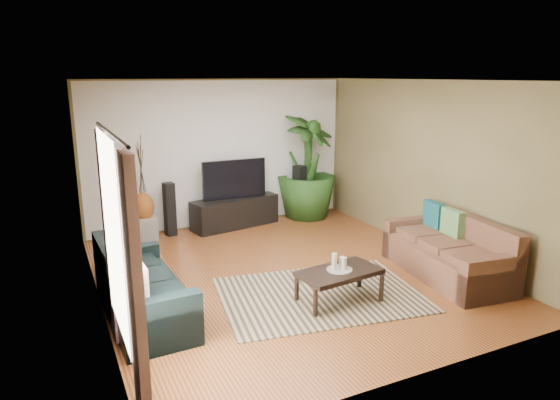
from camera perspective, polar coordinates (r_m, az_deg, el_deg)
floor at (r=7.21m, az=0.69°, el=-8.48°), size 5.50×5.50×0.00m
ceiling at (r=6.65m, az=0.76°, el=13.52°), size 5.50×5.50×0.00m
wall_back at (r=9.31m, az=-6.80°, el=5.26°), size 5.00×0.00×5.00m
wall_front at (r=4.59m, az=16.13°, el=-4.50°), size 5.00×0.00×5.00m
wall_left at (r=6.15m, az=-20.66°, el=-0.15°), size 0.00×5.50×5.50m
wall_right at (r=8.20m, az=16.63°, el=3.56°), size 0.00×5.50×5.50m
backwall_panel at (r=9.30m, az=-6.78°, el=5.25°), size 4.90×0.00×4.90m
window_pane at (r=4.60m, az=-18.60°, el=-3.97°), size 0.00×1.80×1.80m
curtain_near at (r=4.00m, az=-16.18°, el=-10.39°), size 0.08×0.35×2.20m
curtain_far at (r=5.39m, az=-18.89°, el=-4.15°), size 0.08×0.35×2.20m
curtain_rod at (r=4.42m, az=-18.87°, el=7.27°), size 0.03×1.90×0.03m
sofa_left at (r=6.07m, az=-15.38°, el=-9.16°), size 0.89×1.92×0.85m
sofa_right at (r=7.40m, az=18.56°, el=-5.11°), size 1.12×2.07×0.85m
area_rug at (r=6.59m, az=4.60°, el=-10.71°), size 2.80×2.18×0.01m
coffee_table at (r=6.36m, az=6.76°, el=-9.71°), size 1.09×0.68×0.42m
candle_tray at (r=6.28m, az=6.82°, el=-7.91°), size 0.32×0.32×0.01m
candle_tall at (r=6.23m, az=6.23°, el=-6.98°), size 0.07×0.07×0.20m
candle_mid at (r=6.23m, az=7.35°, el=-7.23°), size 0.07×0.07×0.16m
candle_short at (r=6.33m, az=7.09°, el=-7.01°), size 0.07×0.07×0.13m
tv_stand at (r=9.36m, az=-5.17°, el=-1.39°), size 1.71×0.80×0.55m
television at (r=9.21m, az=-5.26°, el=2.40°), size 1.21×0.07×0.71m
speaker_left at (r=8.97m, az=-12.49°, el=-1.04°), size 0.20×0.21×0.95m
speaker_right at (r=9.83m, az=2.22°, el=0.92°), size 0.24×0.26×1.05m
potted_plant at (r=9.81m, az=3.12°, el=3.92°), size 1.60×1.60×2.07m
plant_pot at (r=10.00m, az=3.06°, el=-1.08°), size 0.38×0.38×0.30m
pedestal at (r=8.97m, az=-15.18°, el=-3.06°), size 0.40×0.40×0.39m
vase at (r=8.87m, az=-15.33°, el=-0.76°), size 0.36×0.36×0.50m
side_table at (r=7.30m, az=-18.58°, el=-6.90°), size 0.47×0.47×0.49m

